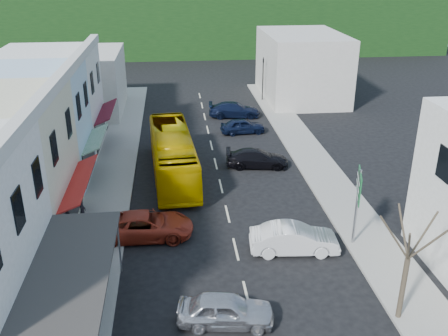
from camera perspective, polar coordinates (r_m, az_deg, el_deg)
ground at (r=27.21m, az=1.35°, el=-9.25°), size 120.00×120.00×0.00m
sidewalk_left at (r=36.11m, az=-12.61°, el=-1.11°), size 3.00×52.00×0.15m
sidewalk_right at (r=37.35m, az=10.86°, el=-0.11°), size 3.00×52.00×0.15m
shopfront_row at (r=31.18m, az=-23.28°, el=1.36°), size 8.25×30.00×8.00m
distant_block_left at (r=51.87m, az=-16.05°, el=9.39°), size 8.00×10.00×6.00m
distant_block_right at (r=55.71m, az=8.86°, el=11.45°), size 8.00×12.00×7.00m
hillside at (r=88.22m, az=-5.25°, el=18.00°), size 80.00×26.00×14.00m
bus at (r=35.44m, az=-5.90°, el=1.47°), size 3.28×11.74×3.10m
car_silver at (r=22.02m, az=0.20°, el=-15.92°), size 4.60×2.37×1.40m
car_white at (r=26.89m, az=8.00°, el=-8.17°), size 4.53×2.14×1.40m
car_red at (r=28.27m, az=-8.95°, el=-6.56°), size 4.63×1.97×1.40m
car_black_near at (r=37.12m, az=3.82°, el=1.16°), size 4.70×2.40×1.40m
car_navy_mid at (r=44.20m, az=2.15°, el=4.86°), size 4.53×2.16×1.40m
car_navy_far at (r=48.80m, az=1.19°, el=6.65°), size 4.62×2.17×1.40m
pedestrian_left at (r=29.99m, az=-15.88°, el=-4.73°), size 0.41×0.61×1.70m
direction_sign at (r=27.40m, az=14.89°, el=-4.50°), size 1.33×2.13×4.45m
street_tree at (r=22.15m, az=20.26°, el=-9.71°), size 2.36×2.36×6.19m
traffic_signal at (r=54.07m, az=4.45°, el=10.03°), size 0.76×1.08×4.68m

